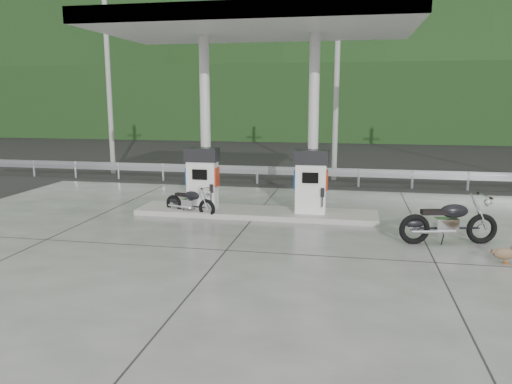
% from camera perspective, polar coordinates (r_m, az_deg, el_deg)
% --- Properties ---
extents(ground, '(160.00, 160.00, 0.00)m').
position_cam_1_polar(ground, '(12.27, -2.27, -5.40)').
color(ground, black).
rests_on(ground, ground).
extents(forecourt_apron, '(18.00, 14.00, 0.02)m').
position_cam_1_polar(forecourt_apron, '(12.26, -2.27, -5.36)').
color(forecourt_apron, slate).
rests_on(forecourt_apron, ground).
extents(pump_island, '(7.00, 1.40, 0.15)m').
position_cam_1_polar(pump_island, '(14.61, -0.04, -2.37)').
color(pump_island, gray).
rests_on(pump_island, forecourt_apron).
extents(gas_pump_left, '(0.95, 0.55, 1.80)m').
position_cam_1_polar(gas_pump_left, '(14.80, -6.14, 1.59)').
color(gas_pump_left, white).
rests_on(gas_pump_left, pump_island).
extents(gas_pump_right, '(0.95, 0.55, 1.80)m').
position_cam_1_polar(gas_pump_right, '(14.21, 6.31, 1.20)').
color(gas_pump_right, white).
rests_on(gas_pump_right, pump_island).
extents(canopy_column_left, '(0.30, 0.30, 5.00)m').
position_cam_1_polar(canopy_column_left, '(15.02, -5.81, 7.86)').
color(canopy_column_left, silver).
rests_on(canopy_column_left, pump_island).
extents(canopy_column_right, '(0.30, 0.30, 5.00)m').
position_cam_1_polar(canopy_column_right, '(14.43, 6.57, 7.73)').
color(canopy_column_right, silver).
rests_on(canopy_column_right, pump_island).
extents(canopy_roof, '(8.50, 5.00, 0.40)m').
position_cam_1_polar(canopy_roof, '(14.37, -0.04, 18.58)').
color(canopy_roof, silver).
rests_on(canopy_roof, canopy_column_left).
extents(guardrail, '(26.00, 0.16, 1.42)m').
position_cam_1_polar(guardrail, '(19.84, 2.98, 2.90)').
color(guardrail, '#A4A6AC').
rests_on(guardrail, ground).
extents(road, '(60.00, 7.00, 0.01)m').
position_cam_1_polar(road, '(23.38, 4.16, 2.32)').
color(road, black).
rests_on(road, ground).
extents(utility_pole_a, '(0.22, 0.22, 8.00)m').
position_cam_1_polar(utility_pole_a, '(23.55, -16.48, 11.74)').
color(utility_pole_a, gray).
rests_on(utility_pole_a, ground).
extents(utility_pole_b, '(0.22, 0.22, 8.00)m').
position_cam_1_polar(utility_pole_b, '(20.99, 9.19, 12.21)').
color(utility_pole_b, gray).
rests_on(utility_pole_b, ground).
extents(tree_band, '(80.00, 6.00, 6.00)m').
position_cam_1_polar(tree_band, '(41.56, 7.29, 10.08)').
color(tree_band, black).
rests_on(tree_band, ground).
extents(forested_hills, '(100.00, 40.00, 140.00)m').
position_cam_1_polar(forested_hills, '(71.60, 8.82, 7.87)').
color(forested_hills, black).
rests_on(forested_hills, ground).
extents(motorcycle_left, '(1.73, 1.06, 0.78)m').
position_cam_1_polar(motorcycle_left, '(14.65, -7.56, -1.16)').
color(motorcycle_left, black).
rests_on(motorcycle_left, forecourt_apron).
extents(motorcycle_right, '(2.26, 1.12, 1.03)m').
position_cam_1_polar(motorcycle_right, '(12.53, 21.15, -3.26)').
color(motorcycle_right, black).
rests_on(motorcycle_right, forecourt_apron).
extents(duck, '(0.58, 0.23, 0.41)m').
position_cam_1_polar(duck, '(11.60, 26.52, -6.36)').
color(duck, brown).
rests_on(duck, forecourt_apron).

